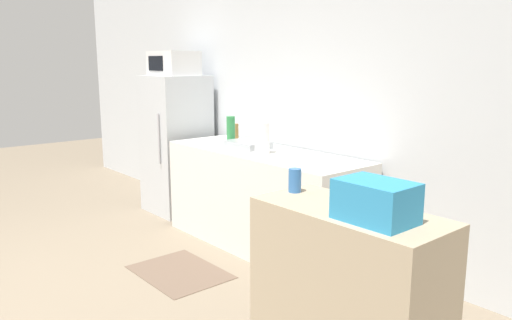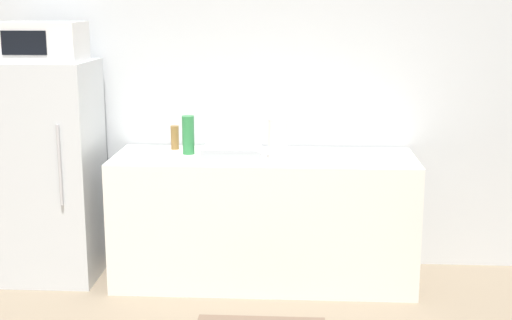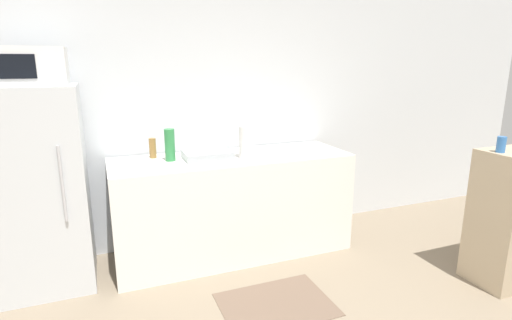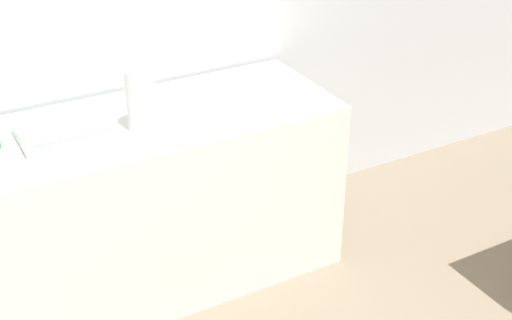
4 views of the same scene
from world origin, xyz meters
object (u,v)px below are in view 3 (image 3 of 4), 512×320
Objects in this scene: refrigerator at (41,190)px; bottle_short at (153,148)px; paper_towel_roll at (246,142)px; bottle_tall at (170,145)px; microwave at (24,66)px; jar at (501,144)px.

refrigerator is 9.01× the size of bottle_short.
bottle_tall is at bearing 167.50° from paper_towel_roll.
paper_towel_roll is at bearing -3.81° from refrigerator.
microwave is at bearing -178.05° from bottle_tall.
microwave reaches higher than bottle_short.
jar reaches higher than bottle_short.
refrigerator is 13.17× the size of jar.
bottle_tall is at bearing 1.95° from microwave.
microwave reaches higher than refrigerator.
refrigerator is at bearing -167.60° from bottle_short.
paper_towel_roll is (-1.51, 1.12, -0.08)m from jar.
paper_towel_roll is (1.56, -0.10, -0.62)m from microwave.
refrigerator is at bearing -178.12° from bottle_tall.
jar reaches higher than bottle_tall.
paper_towel_roll is at bearing -12.50° from bottle_tall.
jar is (2.13, -1.25, 0.08)m from bottle_tall.
microwave is 4.65× the size of jar.
microwave is (-0.00, -0.00, 0.88)m from refrigerator.
bottle_short is 2.65m from jar.
bottle_short is at bearing 12.47° from microwave.
microwave is 1.14m from bottle_tall.
bottle_tall is 2.28× the size of jar.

